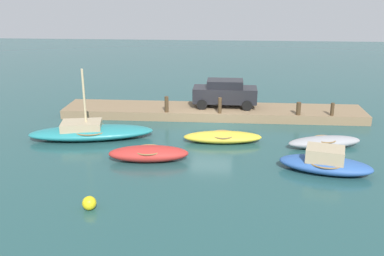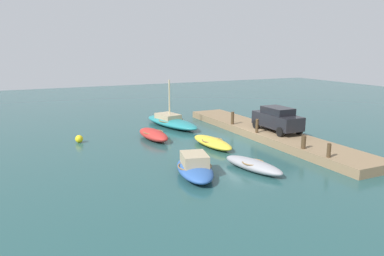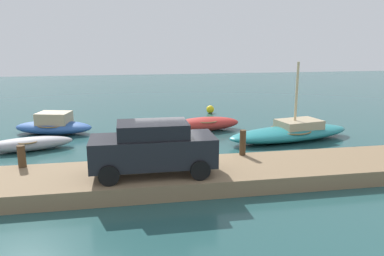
% 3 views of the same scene
% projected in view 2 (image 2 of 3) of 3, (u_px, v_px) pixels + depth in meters
% --- Properties ---
extents(ground_plane, '(84.00, 84.00, 0.00)m').
position_uv_depth(ground_plane, '(242.00, 140.00, 26.49)').
color(ground_plane, '#234C4C').
extents(dock_platform, '(18.98, 2.96, 0.54)m').
position_uv_depth(dock_platform, '(267.00, 133.00, 27.35)').
color(dock_platform, '#846B4C').
rests_on(dock_platform, ground_plane).
extents(rowboat_grey, '(4.03, 1.96, 0.60)m').
position_uv_depth(rowboat_grey, '(253.00, 165.00, 19.85)').
color(rowboat_grey, '#939399').
rests_on(rowboat_grey, ground_plane).
extents(sailboat_teal, '(6.94, 3.24, 3.86)m').
position_uv_depth(sailboat_teal, '(171.00, 121.00, 31.00)').
color(sailboat_teal, teal).
rests_on(sailboat_teal, ground_plane).
extents(rowboat_red, '(3.92, 1.67, 0.73)m').
position_uv_depth(rowboat_red, '(153.00, 135.00, 26.52)').
color(rowboat_red, '#B72D28').
rests_on(rowboat_red, ground_plane).
extents(rowboat_yellow, '(4.24, 1.58, 0.58)m').
position_uv_depth(rowboat_yellow, '(212.00, 142.00, 24.66)').
color(rowboat_yellow, gold).
rests_on(rowboat_yellow, ground_plane).
extents(motorboat_blue, '(4.38, 2.63, 1.15)m').
position_uv_depth(motorboat_blue, '(195.00, 167.00, 19.04)').
color(motorboat_blue, '#2D569E').
rests_on(motorboat_blue, ground_plane).
extents(mooring_post_west, '(0.22, 0.22, 0.78)m').
position_uv_depth(mooring_post_west, '(329.00, 150.00, 20.36)').
color(mooring_post_west, '#47331E').
rests_on(mooring_post_west, dock_platform).
extents(mooring_post_mid_west, '(0.27, 0.27, 0.78)m').
position_uv_depth(mooring_post_mid_west, '(304.00, 142.00, 22.12)').
color(mooring_post_mid_west, '#47331E').
rests_on(mooring_post_mid_west, dock_platform).
extents(mooring_post_mid_east, '(0.22, 0.22, 0.96)m').
position_uv_depth(mooring_post_mid_east, '(257.00, 126.00, 26.26)').
color(mooring_post_mid_east, '#47331E').
rests_on(mooring_post_mid_east, dock_platform).
extents(mooring_post_east, '(0.24, 0.24, 0.98)m').
position_uv_depth(mooring_post_east, '(233.00, 118.00, 29.15)').
color(mooring_post_east, '#47331E').
rests_on(mooring_post_east, dock_platform).
extents(parked_car, '(4.05, 1.87, 1.75)m').
position_uv_depth(parked_car, '(277.00, 119.00, 26.57)').
color(parked_car, black).
rests_on(parked_car, dock_platform).
extents(marker_buoy, '(0.53, 0.53, 0.53)m').
position_uv_depth(marker_buoy, '(79.00, 139.00, 25.70)').
color(marker_buoy, yellow).
rests_on(marker_buoy, ground_plane).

